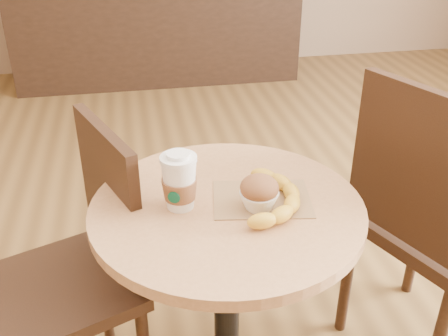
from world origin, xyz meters
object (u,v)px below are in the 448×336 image
object	(u,v)px
chair_right	(429,220)
cafe_table	(227,276)
banana	(272,196)
muffin	(259,193)
coffee_cup	(179,183)
chair_left	(79,268)

from	to	relation	value
chair_right	cafe_table	bearing A→B (deg)	77.45
banana	muffin	bearing A→B (deg)	-136.34
cafe_table	coffee_cup	world-z (taller)	coffee_cup
cafe_table	coffee_cup	distance (m)	0.31
chair_right	muffin	bearing A→B (deg)	81.72
coffee_cup	muffin	xyz separation A→B (m)	(0.19, -0.04, -0.02)
chair_right	coffee_cup	distance (m)	0.82
chair_right	chair_left	bearing A→B (deg)	65.74
muffin	banana	world-z (taller)	muffin
chair_left	chair_right	xyz separation A→B (m)	(1.05, -0.03, 0.05)
coffee_cup	chair_right	bearing A→B (deg)	32.73
chair_left	muffin	distance (m)	0.58
chair_right	banana	size ratio (longest dim) A/B	3.63
chair_right	coffee_cup	bearing A→B (deg)	75.11
chair_left	coffee_cup	world-z (taller)	chair_left
chair_right	banana	distance (m)	0.60
cafe_table	chair_left	bearing A→B (deg)	159.82
cafe_table	muffin	bearing A→B (deg)	-24.24
muffin	banana	size ratio (longest dim) A/B	0.35
cafe_table	chair_left	xyz separation A→B (m)	(-0.39, 0.15, -0.03)
coffee_cup	chair_left	bearing A→B (deg)	179.57
coffee_cup	banana	xyz separation A→B (m)	(0.22, -0.03, -0.04)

